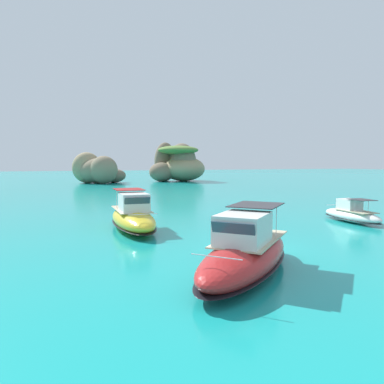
# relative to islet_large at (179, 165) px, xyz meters

# --- Properties ---
(ground_plane) EXTENTS (400.00, 400.00, 0.00)m
(ground_plane) POSITION_rel_islet_large_xyz_m (-20.32, -72.12, -4.31)
(ground_plane) COLOR teal
(islet_large) EXTENTS (17.38, 16.13, 10.14)m
(islet_large) POSITION_rel_islet_large_xyz_m (0.00, 0.00, 0.00)
(islet_large) COLOR #756651
(islet_large) RESTS_ON ground
(islet_small) EXTENTS (13.69, 12.83, 7.27)m
(islet_small) POSITION_rel_islet_large_xyz_m (-21.04, -2.31, -1.31)
(islet_small) COLOR #84755B
(islet_small) RESTS_ON ground
(motorboat_yellow) EXTENTS (2.94, 9.16, 2.85)m
(motorboat_yellow) POSITION_rel_islet_large_xyz_m (-25.51, -63.66, -3.40)
(motorboat_yellow) COLOR yellow
(motorboat_yellow) RESTS_ON ground
(motorboat_white) EXTENTS (2.35, 6.39, 1.97)m
(motorboat_white) POSITION_rel_islet_large_xyz_m (-8.04, -66.77, -3.68)
(motorboat_white) COLOR white
(motorboat_white) RESTS_ON ground
(motorboat_red) EXTENTS (8.64, 8.39, 2.90)m
(motorboat_red) POSITION_rel_islet_large_xyz_m (-23.11, -75.91, -3.39)
(motorboat_red) COLOR red
(motorboat_red) RESTS_ON ground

